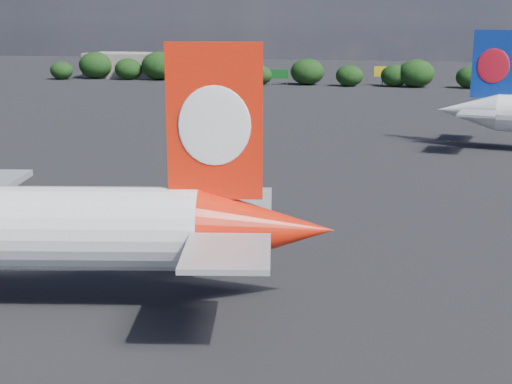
# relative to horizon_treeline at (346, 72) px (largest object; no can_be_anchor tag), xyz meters

# --- Properties ---
(ground) EXTENTS (500.00, 500.00, 0.00)m
(ground) POSITION_rel_horizon_treeline_xyz_m (-1.31, -120.06, -3.81)
(ground) COLOR black
(ground) RESTS_ON ground
(terminal_building) EXTENTS (42.00, 16.00, 8.00)m
(terminal_building) POSITION_rel_horizon_treeline_xyz_m (-66.31, 11.94, 0.19)
(terminal_building) COLOR gray
(terminal_building) RESTS_ON ground
(highway_sign) EXTENTS (6.00, 0.30, 4.50)m
(highway_sign) POSITION_rel_horizon_treeline_xyz_m (-19.31, -4.06, -0.68)
(highway_sign) COLOR #125C1D
(highway_sign) RESTS_ON ground
(billboard_yellow) EXTENTS (5.00, 0.30, 5.50)m
(billboard_yellow) POSITION_rel_horizon_treeline_xyz_m (10.69, 1.94, 0.06)
(billboard_yellow) COLOR yellow
(billboard_yellow) RESTS_ON ground
(horizon_treeline) EXTENTS (201.66, 16.00, 9.04)m
(horizon_treeline) POSITION_rel_horizon_treeline_xyz_m (0.00, 0.00, 0.00)
(horizon_treeline) COLOR black
(horizon_treeline) RESTS_ON ground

